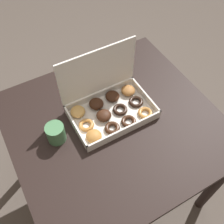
# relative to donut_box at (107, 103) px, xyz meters

# --- Properties ---
(ground_plane) EXTENTS (8.00, 8.00, 0.00)m
(ground_plane) POSITION_rel_donut_box_xyz_m (-0.00, -0.08, -0.82)
(ground_plane) COLOR #564C44
(dining_table) EXTENTS (0.95, 0.90, 0.76)m
(dining_table) POSITION_rel_donut_box_xyz_m (-0.00, -0.08, -0.17)
(dining_table) COLOR black
(dining_table) RESTS_ON ground_plane
(donut_box) EXTENTS (0.38, 0.26, 0.30)m
(donut_box) POSITION_rel_donut_box_xyz_m (0.00, 0.00, 0.00)
(donut_box) COLOR silver
(donut_box) RESTS_ON dining_table
(coffee_mug) EXTENTS (0.08, 0.08, 0.09)m
(coffee_mug) POSITION_rel_donut_box_xyz_m (-0.27, -0.03, -0.01)
(coffee_mug) COLOR #4C8456
(coffee_mug) RESTS_ON dining_table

